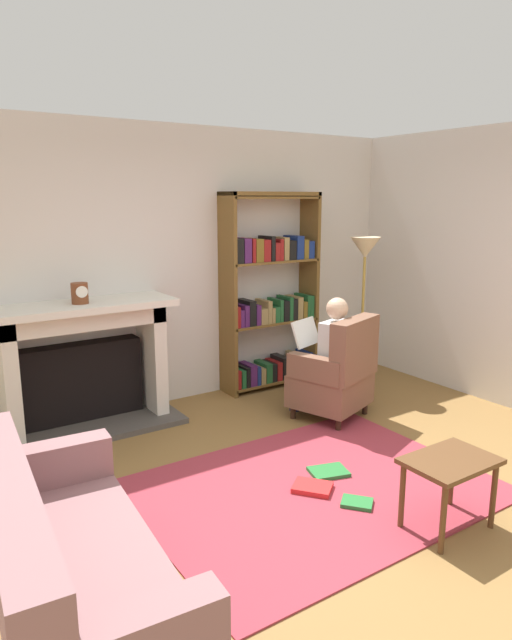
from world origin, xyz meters
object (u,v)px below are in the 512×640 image
object	(u,v)px
fireplace	(84,362)
mantel_clock	(80,293)
seated_reader	(326,352)
side_table	(450,470)
bookshelf	(271,297)
floor_lamp	(365,261)
armchair_reading	(337,374)
sofa_floral	(68,575)

from	to	relation	value
fireplace	mantel_clock	world-z (taller)	mantel_clock
mantel_clock	seated_reader	xyz separation A→B (m)	(1.98, -0.86, -0.61)
side_table	seated_reader	bearing A→B (deg)	72.37
bookshelf	floor_lamp	bearing A→B (deg)	-30.34
mantel_clock	seated_reader	distance (m)	2.25
side_table	floor_lamp	xyz separation A→B (m)	(1.52, 2.35, 0.98)
armchair_reading	sofa_floral	world-z (taller)	armchair_reading
fireplace	seated_reader	xyz separation A→B (m)	(1.96, -0.97, 0.02)
bookshelf	seated_reader	size ratio (longest dim) A/B	1.82
fireplace	floor_lamp	xyz separation A→B (m)	(2.89, -0.47, 0.76)
sofa_floral	fireplace	bearing A→B (deg)	-14.70
bookshelf	seated_reader	xyz separation A→B (m)	(-0.07, -1.00, -0.36)
floor_lamp	armchair_reading	bearing A→B (deg)	-145.72
bookshelf	side_table	xyz separation A→B (m)	(-0.66, -2.85, -0.59)
fireplace	bookshelf	size ratio (longest dim) A/B	0.76
mantel_clock	floor_lamp	xyz separation A→B (m)	(2.91, -0.37, 0.13)
mantel_clock	bookshelf	world-z (taller)	bookshelf
mantel_clock	bookshelf	xyz separation A→B (m)	(2.05, 0.14, -0.25)
mantel_clock	side_table	distance (m)	3.17
fireplace	floor_lamp	bearing A→B (deg)	-9.26
bookshelf	armchair_reading	distance (m)	1.24
bookshelf	seated_reader	bearing A→B (deg)	-93.94
fireplace	side_table	distance (m)	3.14
mantel_clock	armchair_reading	world-z (taller)	mantel_clock
mantel_clock	side_table	size ratio (longest dim) A/B	0.31
seated_reader	sofa_floral	bearing A→B (deg)	8.63
bookshelf	side_table	world-z (taller)	bookshelf
fireplace	mantel_clock	distance (m)	0.64
bookshelf	seated_reader	world-z (taller)	bookshelf
seated_reader	bookshelf	bearing A→B (deg)	-112.99
armchair_reading	floor_lamp	xyz separation A→B (m)	(0.89, 0.61, 0.94)
armchair_reading	seated_reader	world-z (taller)	seated_reader
armchair_reading	seated_reader	distance (m)	0.23
armchair_reading	sofa_floral	size ratio (longest dim) A/B	0.56
seated_reader	fireplace	bearing A→B (deg)	-45.33
fireplace	armchair_reading	size ratio (longest dim) A/B	1.63
bookshelf	side_table	size ratio (longest dim) A/B	3.71
fireplace	seated_reader	distance (m)	2.19
mantel_clock	seated_reader	bearing A→B (deg)	-23.55
bookshelf	seated_reader	distance (m)	1.07
mantel_clock	seated_reader	world-z (taller)	mantel_clock
fireplace	sofa_floral	bearing A→B (deg)	-108.84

